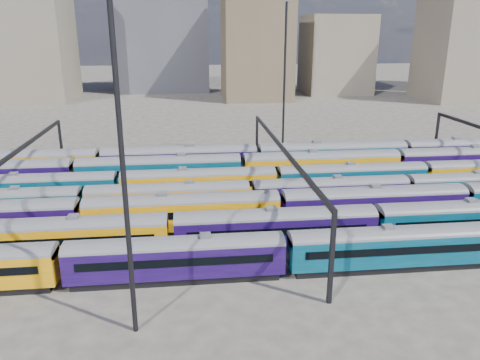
{
  "coord_description": "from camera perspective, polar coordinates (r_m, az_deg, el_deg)",
  "views": [
    {
      "loc": [
        -0.69,
        -51.64,
        20.8
      ],
      "look_at": [
        5.46,
        3.42,
        3.0
      ],
      "focal_mm": 35.0,
      "sensor_mm": 36.0,
      "label": 1
    }
  ],
  "objects": [
    {
      "name": "ground",
      "position": [
        55.67,
        -5.21,
        -4.2
      ],
      "size": [
        500.0,
        500.0,
        0.0
      ],
      "primitive_type": "plane",
      "color": "#423D38",
      "rests_on": "ground"
    },
    {
      "name": "gantry_1",
      "position": [
        56.88,
        -26.0,
        1.71
      ],
      "size": [
        0.35,
        40.35,
        8.03
      ],
      "color": "black",
      "rests_on": "ground"
    },
    {
      "name": "rake_1",
      "position": [
        46.16,
        4.37,
        -5.44
      ],
      "size": [
        141.85,
        2.96,
        4.99
      ],
      "color": "black",
      "rests_on": "ground"
    },
    {
      "name": "mast_3",
      "position": [
        77.55,
        5.46,
        12.68
      ],
      "size": [
        1.4,
        0.5,
        25.6
      ],
      "color": "black",
      "rests_on": "ground"
    },
    {
      "name": "gantry_2",
      "position": [
        54.56,
        5.15,
        2.86
      ],
      "size": [
        0.35,
        40.35,
        8.03
      ],
      "color": "black",
      "rests_on": "ground"
    },
    {
      "name": "rake_6",
      "position": [
        69.71,
        2.14,
        2.97
      ],
      "size": [
        136.75,
        3.33,
        5.63
      ],
      "color": "black",
      "rests_on": "ground"
    },
    {
      "name": "rake_4",
      "position": [
        60.52,
        4.49,
        0.23
      ],
      "size": [
        119.65,
        2.92,
        4.91
      ],
      "color": "black",
      "rests_on": "ground"
    },
    {
      "name": "rake_0",
      "position": [
        42.43,
        -21.07,
        -9.07
      ],
      "size": [
        114.87,
        2.8,
        4.71
      ],
      "color": "black",
      "rests_on": "ground"
    },
    {
      "name": "mast_2",
      "position": [
        30.72,
        -14.32,
        4.41
      ],
      "size": [
        1.4,
        0.5,
        25.6
      ],
      "color": "black",
      "rests_on": "ground"
    },
    {
      "name": "rake_3",
      "position": [
        54.85,
        -8.71,
        -1.92
      ],
      "size": [
        95.86,
        2.81,
        4.72
      ],
      "color": "black",
      "rests_on": "ground"
    },
    {
      "name": "rake_2",
      "position": [
        51.31,
        -18.85,
        -3.84
      ],
      "size": [
        125.67,
        3.06,
        5.16
      ],
      "color": "black",
      "rests_on": "ground"
    },
    {
      "name": "rake_5",
      "position": [
        64.58,
        0.22,
        1.72
      ],
      "size": [
        134.14,
        3.27,
        5.52
      ],
      "color": "black",
      "rests_on": "ground"
    }
  ]
}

